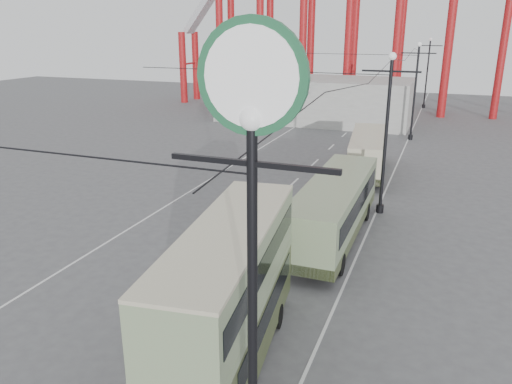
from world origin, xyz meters
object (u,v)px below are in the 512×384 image
at_px(lamp_post_near, 252,187).
at_px(single_decker_cream, 367,152).
at_px(double_decker_bus, 230,292).
at_px(single_decker_green, 334,207).
at_px(pedestrian, 293,230).

xyz_separation_m(lamp_post_near, single_decker_cream, (-2.13, 29.15, -6.17)).
bearing_deg(lamp_post_near, double_decker_bus, 119.05).
xyz_separation_m(double_decker_bus, single_decker_green, (0.83, 11.38, -0.96)).
relative_size(single_decker_green, pedestrian, 6.16).
distance_m(single_decker_green, pedestrian, 2.52).
height_order(single_decker_cream, pedestrian, single_decker_cream).
bearing_deg(double_decker_bus, lamp_post_near, -68.20).
xyz_separation_m(double_decker_bus, pedestrian, (-0.85, 9.72, -1.84)).
distance_m(double_decker_bus, single_decker_cream, 24.53).
height_order(double_decker_bus, single_decker_cream, double_decker_bus).
relative_size(lamp_post_near, pedestrian, 5.88).
relative_size(lamp_post_near, double_decker_bus, 1.15).
height_order(lamp_post_near, single_decker_green, lamp_post_near).
xyz_separation_m(single_decker_green, pedestrian, (-1.68, -1.66, -0.89)).
xyz_separation_m(lamp_post_near, pedestrian, (-3.43, 14.36, -6.94)).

